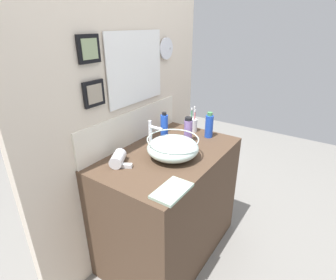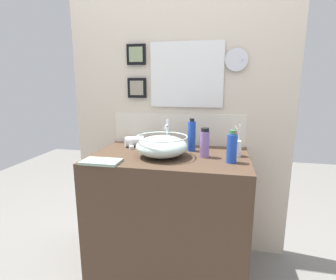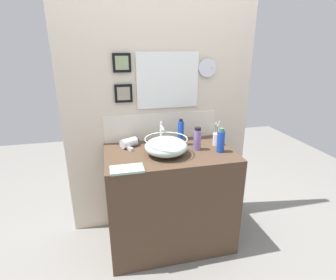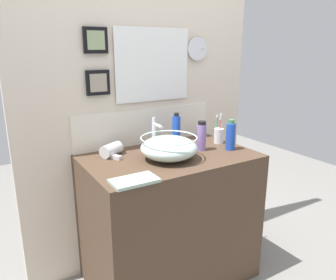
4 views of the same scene
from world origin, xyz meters
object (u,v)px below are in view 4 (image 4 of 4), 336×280
Objects in this scene: hair_drier at (113,149)px; lotion_bottle at (231,136)px; glass_bowl_sink at (169,148)px; spray_bottle at (202,136)px; shampoo_bottle at (176,131)px; toothbrush_cup at (219,135)px; hand_towel at (134,181)px; faucet at (155,133)px.

lotion_bottle is (0.69, -0.28, 0.05)m from hair_drier.
glass_bowl_sink is at bearing 174.39° from lotion_bottle.
lotion_bottle is at bearing -27.46° from spray_bottle.
shampoo_bottle is (-0.10, 0.14, 0.02)m from spray_bottle.
toothbrush_cup is 0.32m from shampoo_bottle.
toothbrush_cup is 1.04× the size of lotion_bottle.
lotion_bottle is 0.86× the size of hand_towel.
faucet is 0.95× the size of shampoo_bottle.
glass_bowl_sink is 1.46× the size of shampoo_bottle.
faucet is (0.00, 0.17, 0.05)m from glass_bowl_sink.
lotion_bottle reaches higher than spray_bottle.
faucet is 0.49m from lotion_bottle.
faucet is at bearing 49.31° from hand_towel.
toothbrush_cup reaches higher than lotion_bottle.
hair_drier is 0.93× the size of toothbrush_cup.
shampoo_bottle is (0.43, -0.05, 0.07)m from hair_drier.
shampoo_bottle is 1.00× the size of hand_towel.
faucet is 0.28m from hair_drier.
lotion_bottle is at bearing -102.33° from toothbrush_cup.
glass_bowl_sink is 0.44m from lotion_bottle.
glass_bowl_sink is 1.63× the size of toothbrush_cup.
shampoo_bottle reaches higher than glass_bowl_sink.
hand_towel is at bearing -130.69° from faucet.
lotion_bottle is at bearing -5.61° from glass_bowl_sink.
glass_bowl_sink is at bearing -42.85° from hair_drier.
hand_towel is (-0.07, -0.45, -0.03)m from hair_drier.
hair_drier is at bearing 159.91° from spray_bottle.
shampoo_bottle is at bearing 166.28° from toothbrush_cup.
spray_bottle reaches higher than hand_towel.
spray_bottle is at bearing -55.05° from shampoo_bottle.
lotion_bottle reaches higher than hair_drier.
hair_drier reaches higher than hand_towel.
lotion_bottle is (0.44, -0.04, 0.02)m from glass_bowl_sink.
spray_bottle is 0.83× the size of shampoo_bottle.
shampoo_bottle reaches higher than hair_drier.
hair_drier is 0.56m from spray_bottle.
faucet is 0.30m from spray_bottle.
glass_bowl_sink is 0.49m from toothbrush_cup.
glass_bowl_sink is 1.76× the size of spray_bottle.
toothbrush_cup is 0.86m from hand_towel.
hair_drier is (-0.26, 0.24, -0.03)m from glass_bowl_sink.
faucet is at bearing 155.03° from spray_bottle.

